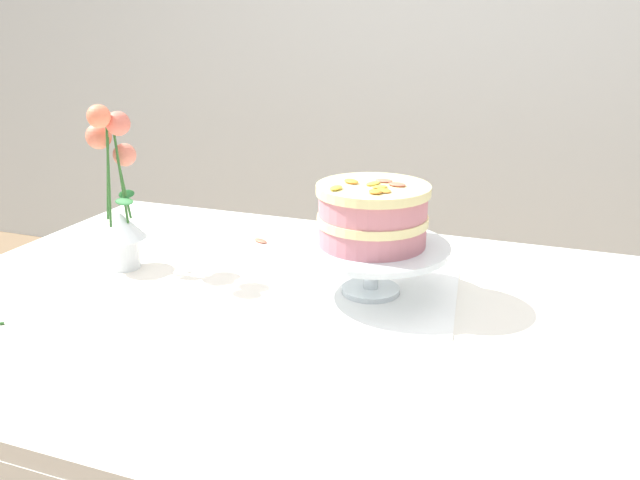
{
  "coord_description": "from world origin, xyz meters",
  "views": [
    {
      "loc": [
        0.43,
        -0.99,
        1.23
      ],
      "look_at": [
        0.05,
        0.03,
        0.86
      ],
      "focal_mm": 36.14,
      "sensor_mm": 36.0,
      "label": 1
    }
  ],
  "objects_px": {
    "cake_stand": "(372,253)",
    "dining_table": "(283,356)",
    "flower_vase": "(118,200)",
    "layer_cake": "(373,214)"
  },
  "relations": [
    {
      "from": "flower_vase",
      "to": "layer_cake",
      "type": "bearing_deg",
      "value": 5.12
    },
    {
      "from": "dining_table",
      "to": "layer_cake",
      "type": "distance_m",
      "value": 0.31
    },
    {
      "from": "cake_stand",
      "to": "layer_cake",
      "type": "relative_size",
      "value": 1.4
    },
    {
      "from": "dining_table",
      "to": "flower_vase",
      "type": "relative_size",
      "value": 4.09
    },
    {
      "from": "layer_cake",
      "to": "flower_vase",
      "type": "bearing_deg",
      "value": -174.88
    },
    {
      "from": "dining_table",
      "to": "cake_stand",
      "type": "xyz_separation_m",
      "value": [
        0.13,
        0.12,
        0.18
      ]
    },
    {
      "from": "cake_stand",
      "to": "dining_table",
      "type": "bearing_deg",
      "value": -135.83
    },
    {
      "from": "cake_stand",
      "to": "flower_vase",
      "type": "height_order",
      "value": "flower_vase"
    },
    {
      "from": "layer_cake",
      "to": "flower_vase",
      "type": "relative_size",
      "value": 0.6
    },
    {
      "from": "dining_table",
      "to": "layer_cake",
      "type": "height_order",
      "value": "layer_cake"
    }
  ]
}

